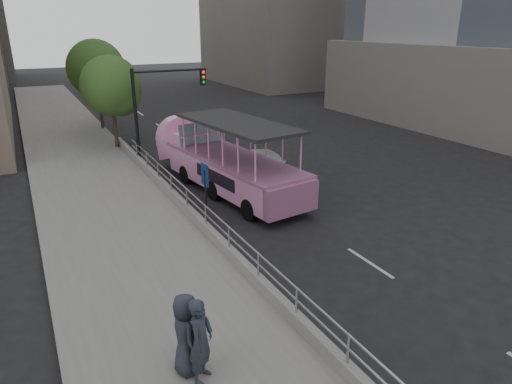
{
  "coord_description": "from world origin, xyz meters",
  "views": [
    {
      "loc": [
        -8.4,
        -11.98,
        7.33
      ],
      "look_at": [
        -1.46,
        1.34,
        1.8
      ],
      "focal_mm": 32.0,
      "sensor_mm": 36.0,
      "label": 1
    }
  ],
  "objects_px": {
    "pedestrian_near": "(201,341)",
    "parking_sign": "(205,188)",
    "car": "(267,164)",
    "street_tree_near": "(113,88)",
    "street_tree_far": "(98,71)",
    "duck_boat": "(222,162)",
    "pedestrian_far": "(186,334)",
    "traffic_signal": "(157,100)"
  },
  "relations": [
    {
      "from": "duck_boat",
      "to": "pedestrian_near",
      "type": "relative_size",
      "value": 5.45
    },
    {
      "from": "street_tree_near",
      "to": "duck_boat",
      "type": "bearing_deg",
      "value": -71.7
    },
    {
      "from": "pedestrian_near",
      "to": "street_tree_far",
      "type": "distance_m",
      "value": 26.89
    },
    {
      "from": "duck_boat",
      "to": "parking_sign",
      "type": "relative_size",
      "value": 4.1
    },
    {
      "from": "car",
      "to": "pedestrian_near",
      "type": "bearing_deg",
      "value": -123.47
    },
    {
      "from": "pedestrian_far",
      "to": "parking_sign",
      "type": "xyz_separation_m",
      "value": [
        3.32,
        7.26,
        0.4
      ]
    },
    {
      "from": "pedestrian_near",
      "to": "traffic_signal",
      "type": "bearing_deg",
      "value": 29.79
    },
    {
      "from": "traffic_signal",
      "to": "pedestrian_near",
      "type": "bearing_deg",
      "value": -103.59
    },
    {
      "from": "street_tree_far",
      "to": "duck_boat",
      "type": "bearing_deg",
      "value": -79.54
    },
    {
      "from": "pedestrian_near",
      "to": "parking_sign",
      "type": "relative_size",
      "value": 0.75
    },
    {
      "from": "traffic_signal",
      "to": "duck_boat",
      "type": "bearing_deg",
      "value": -76.13
    },
    {
      "from": "pedestrian_near",
      "to": "traffic_signal",
      "type": "relative_size",
      "value": 0.37
    },
    {
      "from": "car",
      "to": "traffic_signal",
      "type": "xyz_separation_m",
      "value": [
        -4.0,
        5.18,
        2.8
      ]
    },
    {
      "from": "car",
      "to": "street_tree_far",
      "type": "height_order",
      "value": "street_tree_far"
    },
    {
      "from": "pedestrian_near",
      "to": "car",
      "type": "bearing_deg",
      "value": 9.14
    },
    {
      "from": "traffic_signal",
      "to": "street_tree_far",
      "type": "relative_size",
      "value": 0.81
    },
    {
      "from": "duck_boat",
      "to": "parking_sign",
      "type": "height_order",
      "value": "duck_boat"
    },
    {
      "from": "parking_sign",
      "to": "traffic_signal",
      "type": "bearing_deg",
      "value": 83.92
    },
    {
      "from": "duck_boat",
      "to": "car",
      "type": "bearing_deg",
      "value": 7.64
    },
    {
      "from": "pedestrian_near",
      "to": "pedestrian_far",
      "type": "xyz_separation_m",
      "value": [
        -0.19,
        0.4,
        -0.03
      ]
    },
    {
      "from": "parking_sign",
      "to": "street_tree_far",
      "type": "relative_size",
      "value": 0.4
    },
    {
      "from": "duck_boat",
      "to": "street_tree_near",
      "type": "height_order",
      "value": "street_tree_near"
    },
    {
      "from": "duck_boat",
      "to": "street_tree_far",
      "type": "xyz_separation_m",
      "value": [
        -2.76,
        14.96,
        3.04
      ]
    },
    {
      "from": "pedestrian_far",
      "to": "pedestrian_near",
      "type": "bearing_deg",
      "value": -150.07
    },
    {
      "from": "car",
      "to": "street_tree_far",
      "type": "distance_m",
      "value": 15.98
    },
    {
      "from": "pedestrian_far",
      "to": "street_tree_near",
      "type": "bearing_deg",
      "value": -3.23
    },
    {
      "from": "pedestrian_near",
      "to": "pedestrian_far",
      "type": "relative_size",
      "value": 1.04
    },
    {
      "from": "pedestrian_far",
      "to": "traffic_signal",
      "type": "relative_size",
      "value": 0.36
    },
    {
      "from": "traffic_signal",
      "to": "street_tree_far",
      "type": "distance_m",
      "value": 9.57
    },
    {
      "from": "pedestrian_near",
      "to": "parking_sign",
      "type": "bearing_deg",
      "value": 21.1
    },
    {
      "from": "pedestrian_far",
      "to": "street_tree_near",
      "type": "relative_size",
      "value": 0.32
    },
    {
      "from": "traffic_signal",
      "to": "street_tree_far",
      "type": "height_order",
      "value": "street_tree_far"
    },
    {
      "from": "car",
      "to": "street_tree_near",
      "type": "bearing_deg",
      "value": 123.81
    },
    {
      "from": "pedestrian_far",
      "to": "parking_sign",
      "type": "height_order",
      "value": "parking_sign"
    },
    {
      "from": "car",
      "to": "street_tree_near",
      "type": "xyz_separation_m",
      "value": [
        -5.6,
        8.6,
        3.13
      ]
    },
    {
      "from": "pedestrian_far",
      "to": "parking_sign",
      "type": "bearing_deg",
      "value": -20.11
    },
    {
      "from": "pedestrian_near",
      "to": "street_tree_near",
      "type": "height_order",
      "value": "street_tree_near"
    },
    {
      "from": "duck_boat",
      "to": "parking_sign",
      "type": "distance_m",
      "value": 4.64
    },
    {
      "from": "street_tree_near",
      "to": "street_tree_far",
      "type": "relative_size",
      "value": 0.89
    },
    {
      "from": "traffic_signal",
      "to": "pedestrian_far",
      "type": "bearing_deg",
      "value": -104.5
    },
    {
      "from": "pedestrian_near",
      "to": "duck_boat",
      "type": "bearing_deg",
      "value": 18.0
    },
    {
      "from": "street_tree_far",
      "to": "pedestrian_near",
      "type": "bearing_deg",
      "value": -95.9
    }
  ]
}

